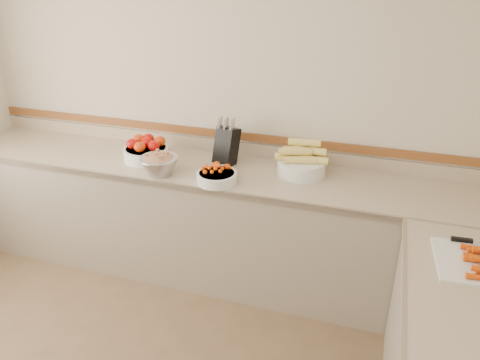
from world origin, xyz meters
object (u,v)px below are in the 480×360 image
(cherry_tomato_bowl, at_px, (217,176))
(corn_bowl, at_px, (301,163))
(tomato_bowl, at_px, (146,150))
(rhubarb_bowl, at_px, (159,164))
(knife_block, at_px, (227,145))

(cherry_tomato_bowl, relative_size, corn_bowl, 0.74)
(tomato_bowl, relative_size, corn_bowl, 0.92)
(tomato_bowl, xyz_separation_m, cherry_tomato_bowl, (0.64, -0.22, -0.02))
(tomato_bowl, height_order, corn_bowl, corn_bowl)
(corn_bowl, bearing_deg, rhubarb_bowl, -161.63)
(cherry_tomato_bowl, height_order, corn_bowl, corn_bowl)
(corn_bowl, bearing_deg, cherry_tomato_bowl, -148.70)
(corn_bowl, relative_size, rhubarb_bowl, 1.36)
(rhubarb_bowl, bearing_deg, corn_bowl, 18.37)
(knife_block, height_order, cherry_tomato_bowl, knife_block)
(rhubarb_bowl, bearing_deg, cherry_tomato_bowl, -0.11)
(cherry_tomato_bowl, distance_m, rhubarb_bowl, 0.42)
(cherry_tomato_bowl, height_order, rhubarb_bowl, rhubarb_bowl)
(rhubarb_bowl, bearing_deg, tomato_bowl, 135.51)
(cherry_tomato_bowl, bearing_deg, rhubarb_bowl, 179.89)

